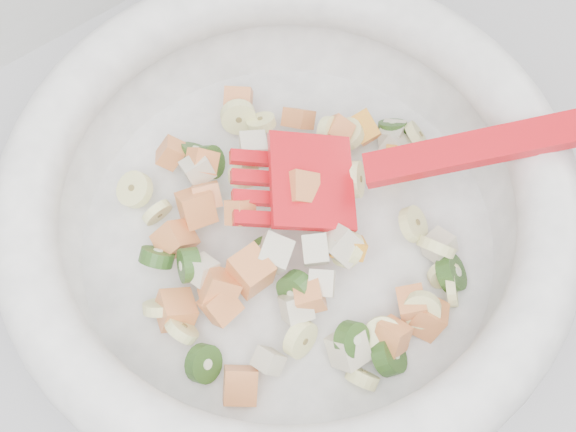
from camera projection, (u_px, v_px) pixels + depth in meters
counter at (333, 348)px, 0.97m from camera, size 2.00×0.60×0.90m
mixing_bowl at (289, 209)px, 0.49m from camera, size 0.44×0.39×0.14m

